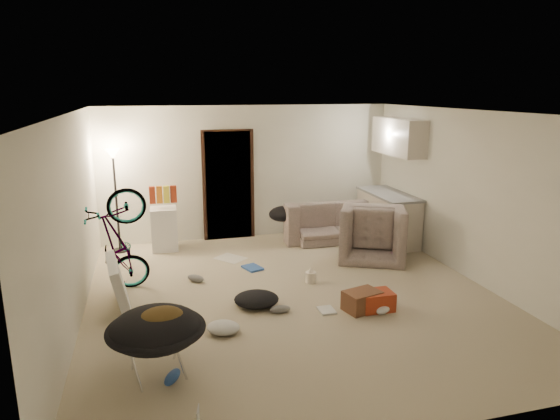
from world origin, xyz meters
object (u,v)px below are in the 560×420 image
object	(u,v)px
floor_lamp	(115,178)
juicer	(311,276)
drink_case_a	(362,301)
bicycle	(120,264)
sofa	(331,224)
saucer_chair	(157,337)
mini_fridge	(164,229)
kitchen_counter	(388,218)
drink_case_b	(376,301)
armchair	(372,236)
tv_box	(119,284)

from	to	relation	value
floor_lamp	juicer	xyz separation A→B (m)	(2.79, -2.26, -1.21)
drink_case_a	bicycle	bearing A→B (deg)	139.22
sofa	bicycle	world-z (taller)	bicycle
bicycle	saucer_chair	distance (m)	2.35
juicer	mini_fridge	bearing A→B (deg)	133.04
sofa	saucer_chair	bearing A→B (deg)	50.79
floor_lamp	saucer_chair	size ratio (longest dim) A/B	1.86
mini_fridge	drink_case_a	bearing A→B (deg)	-52.42
kitchen_counter	drink_case_a	bearing A→B (deg)	-122.44
saucer_chair	drink_case_b	size ratio (longest dim) A/B	2.30
drink_case_b	sofa	bearing A→B (deg)	79.73
armchair	tv_box	world-z (taller)	armchair
armchair	juicer	distance (m)	1.69
kitchen_counter	floor_lamp	bearing A→B (deg)	172.34
armchair	juicer	bearing A→B (deg)	57.93
sofa	drink_case_b	distance (m)	3.22
sofa	mini_fridge	distance (m)	3.11
juicer	drink_case_b	bearing A→B (deg)	-64.72
mini_fridge	saucer_chair	distance (m)	4.10
floor_lamp	tv_box	size ratio (longest dim) A/B	1.85
drink_case_a	juicer	distance (m)	1.13
kitchen_counter	drink_case_b	xyz separation A→B (m)	(-1.52, -2.71, -0.32)
kitchen_counter	mini_fridge	bearing A→B (deg)	172.28
drink_case_a	drink_case_b	bearing A→B (deg)	-24.94
mini_fridge	juicer	world-z (taller)	mini_fridge
floor_lamp	bicycle	distance (m)	2.09
floor_lamp	juicer	bearing A→B (deg)	-38.99
saucer_chair	tv_box	bearing A→B (deg)	104.03
sofa	tv_box	bearing A→B (deg)	31.35
kitchen_counter	bicycle	size ratio (longest dim) A/B	0.98
bicycle	juicer	world-z (taller)	bicycle
kitchen_counter	armchair	world-z (taller)	kitchen_counter
drink_case_b	floor_lamp	bearing A→B (deg)	134.57
sofa	mini_fridge	xyz separation A→B (m)	(-3.11, 0.10, 0.10)
armchair	drink_case_a	bearing A→B (deg)	86.82
tv_box	juicer	bearing A→B (deg)	-2.74
floor_lamp	bicycle	world-z (taller)	floor_lamp
kitchen_counter	drink_case_a	distance (m)	3.19
drink_case_b	juicer	distance (m)	1.22
juicer	drink_case_a	bearing A→B (deg)	-72.49
floor_lamp	armchair	world-z (taller)	floor_lamp
bicycle	mini_fridge	size ratio (longest dim) A/B	2.02
sofa	juicer	xyz separation A→B (m)	(-1.09, -2.06, -0.18)
sofa	bicycle	size ratio (longest dim) A/B	1.25
saucer_chair	drink_case_a	world-z (taller)	saucer_chair
drink_case_a	tv_box	bearing A→B (deg)	148.30
bicycle	drink_case_b	size ratio (longest dim) A/B	3.61
bicycle	juicer	distance (m)	2.73
mini_fridge	saucer_chair	bearing A→B (deg)	-91.79
floor_lamp	tv_box	xyz separation A→B (m)	(0.10, -2.44, -0.98)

